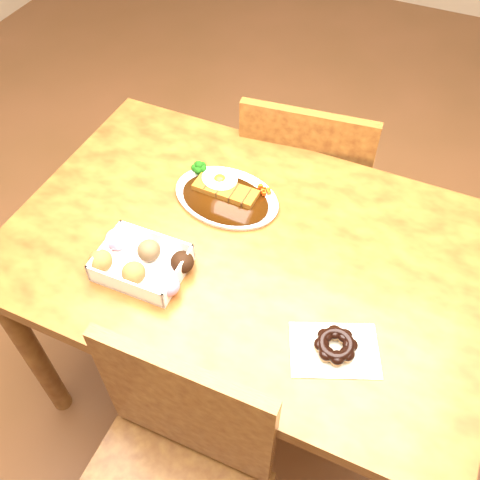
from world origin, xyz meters
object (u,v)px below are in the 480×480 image
at_px(table, 248,269).
at_px(katsu_curry_plate, 225,194).
at_px(donut_box, 142,262).
at_px(pon_de_ring, 335,346).
at_px(chair_far, 306,185).

bearing_deg(table, katsu_curry_plate, 134.73).
relative_size(table, donut_box, 5.10).
relative_size(katsu_curry_plate, pon_de_ring, 1.35).
relative_size(chair_far, pon_de_ring, 3.89).
xyz_separation_m(katsu_curry_plate, donut_box, (-0.08, -0.30, 0.01)).
distance_m(chair_far, pon_de_ring, 0.84).
bearing_deg(pon_de_ring, chair_far, 112.21).
relative_size(donut_box, pon_de_ring, 1.05).
bearing_deg(table, chair_far, 91.48).
relative_size(table, pon_de_ring, 5.36).
xyz_separation_m(donut_box, pon_de_ring, (0.48, -0.02, -0.01)).
bearing_deg(chair_far, katsu_curry_plate, 67.97).
distance_m(chair_far, katsu_curry_plate, 0.51).
height_order(table, katsu_curry_plate, katsu_curry_plate).
bearing_deg(chair_far, donut_box, 68.14).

